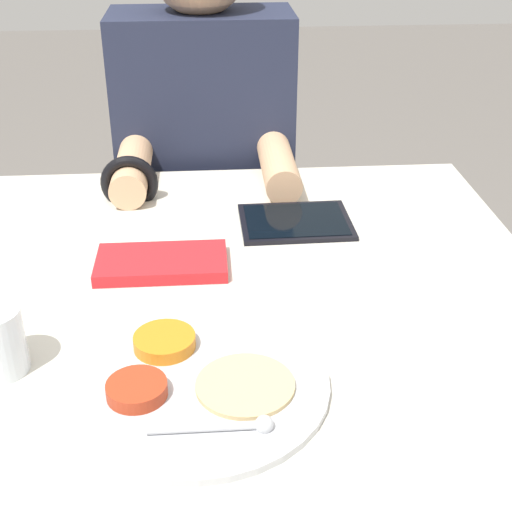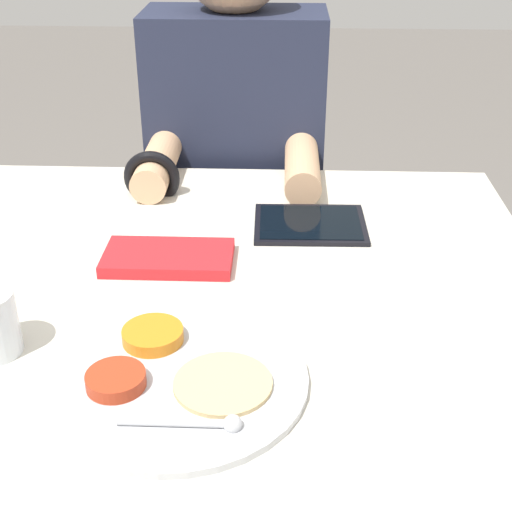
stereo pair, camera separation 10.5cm
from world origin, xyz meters
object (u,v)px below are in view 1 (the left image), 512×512
red_notebook (162,264)px  person_diner (208,218)px  thali_tray (195,381)px  tablet_device (295,222)px

red_notebook → person_diner: person_diner is taller
thali_tray → red_notebook: bearing=100.1°
person_diner → thali_tray: bearing=-91.5°
red_notebook → thali_tray: bearing=-79.9°
thali_tray → tablet_device: (0.18, 0.44, -0.00)m
thali_tray → person_diner: bearing=88.5°
person_diner → red_notebook: bearing=-97.8°
thali_tray → tablet_device: size_ratio=1.62×
thali_tray → red_notebook: 0.30m
tablet_device → thali_tray: bearing=-112.1°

